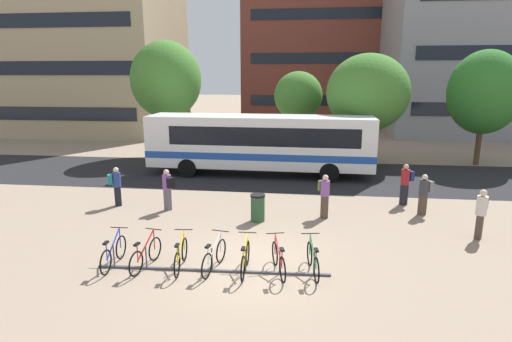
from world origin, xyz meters
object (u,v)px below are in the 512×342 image
parked_bicycle_blue_0 (114,253)px  street_tree_1 (298,96)px  parked_bicycle_yellow_2 (181,256)px  street_tree_3 (368,93)px  parked_bicycle_yellow_4 (245,259)px  commuter_olive_pack_5 (324,193)px  commuter_black_pack_4 (168,187)px  city_bus (259,142)px  commuter_maroon_pack_1 (481,211)px  street_tree_0 (166,80)px  parked_bicycle_red_1 (146,255)px  street_tree_2 (485,92)px  parked_bicycle_green_6 (313,261)px  commuter_grey_pack_3 (424,192)px  parked_bicycle_white_3 (214,257)px  trash_bin (258,208)px  parked_bicycle_red_5 (279,260)px  commuter_navy_pack_0 (406,181)px  commuter_teal_pack_2 (116,184)px

parked_bicycle_blue_0 → street_tree_1: 19.31m
parked_bicycle_yellow_2 → street_tree_3: (6.96, 14.71, 3.92)m
parked_bicycle_yellow_4 → commuter_olive_pack_5: size_ratio=1.02×
parked_bicycle_yellow_4 → commuter_black_pack_4: (-3.86, 4.97, 0.58)m
city_bus → commuter_maroon_pack_1: bearing=137.0°
street_tree_0 → street_tree_3: street_tree_0 is taller
commuter_black_pack_4 → street_tree_0: size_ratio=0.22×
parked_bicycle_red_1 → street_tree_2: bearing=-34.2°
parked_bicycle_blue_0 → commuter_olive_pack_5: 7.85m
street_tree_1 → parked_bicycle_blue_0: bearing=-104.7°
commuter_black_pack_4 → parked_bicycle_green_6: bearing=173.8°
city_bus → parked_bicycle_red_1: size_ratio=7.07×
parked_bicycle_red_1 → city_bus: bearing=-0.1°
city_bus → parked_bicycle_blue_0: city_bus is taller
commuter_black_pack_4 → street_tree_1: bearing=-76.1°
commuter_grey_pack_3 → commuter_olive_pack_5: bearing=-15.3°
parked_bicycle_white_3 → parked_bicycle_yellow_4: 0.88m
parked_bicycle_white_3 → trash_bin: size_ratio=1.65×
parked_bicycle_blue_0 → parked_bicycle_yellow_4: size_ratio=1.00×
street_tree_0 → street_tree_1: bearing=14.6°
parked_bicycle_red_1 → parked_bicycle_green_6: bearing=-78.3°
parked_bicycle_yellow_2 → commuter_black_pack_4: size_ratio=1.02×
parked_bicycle_red_5 → street_tree_1: 18.59m
commuter_navy_pack_0 → street_tree_0: 16.64m
commuter_maroon_pack_1 → street_tree_3: bearing=-138.3°
parked_bicycle_green_6 → city_bus: bearing=4.1°
parked_bicycle_red_1 → street_tree_1: street_tree_1 is taller
parked_bicycle_red_5 → parked_bicycle_green_6: 0.94m
street_tree_0 → street_tree_2: size_ratio=1.11×
parked_bicycle_red_5 → commuter_olive_pack_5: bearing=-32.3°
commuter_maroon_pack_1 → commuter_black_pack_4: commuter_maroon_pack_1 is taller
street_tree_1 → parked_bicycle_red_5: bearing=-90.3°
commuter_navy_pack_0 → parked_bicycle_yellow_2: bearing=16.0°
parked_bicycle_yellow_4 → commuter_teal_pack_2: 8.13m
parked_bicycle_yellow_4 → street_tree_3: size_ratio=0.26×
street_tree_3 → commuter_teal_pack_2: bearing=-140.1°
parked_bicycle_white_3 → parked_bicycle_red_5: same height
street_tree_1 → street_tree_3: bearing=-41.1°
street_tree_2 → trash_bin: bearing=-136.6°
parked_bicycle_blue_0 → commuter_navy_pack_0: (9.55, 6.91, 0.62)m
parked_bicycle_green_6 → commuter_teal_pack_2: bearing=47.7°
parked_bicycle_yellow_4 → street_tree_0: (-7.49, 16.09, 4.61)m
parked_bicycle_yellow_4 → commuter_grey_pack_3: 8.38m
parked_bicycle_green_6 → commuter_teal_pack_2: commuter_teal_pack_2 is taller
parked_bicycle_green_6 → parked_bicycle_white_3: bearing=82.5°
street_tree_2 → commuter_navy_pack_0: bearing=-125.3°
commuter_teal_pack_2 → parked_bicycle_yellow_4: bearing=-69.1°
street_tree_0 → commuter_grey_pack_3: bearing=-37.4°
street_tree_3 → commuter_navy_pack_0: bearing=-85.4°
commuter_olive_pack_5 → parked_bicycle_green_6: bearing=-30.0°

